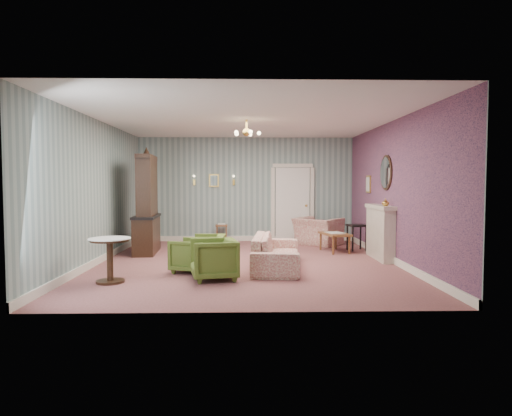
{
  "coord_description": "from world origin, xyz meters",
  "views": [
    {
      "loc": [
        -0.03,
        -9.05,
        1.63
      ],
      "look_at": [
        0.2,
        0.4,
        1.1
      ],
      "focal_mm": 31.38,
      "sensor_mm": 36.0,
      "label": 1
    }
  ],
  "objects_px": {
    "olive_chair_b": "(192,254)",
    "side_table_black": "(357,238)",
    "sofa_chintz": "(276,246)",
    "wingback_chair": "(318,227)",
    "olive_chair_c": "(208,248)",
    "pedestal_table": "(110,260)",
    "coffee_table": "(335,242)",
    "dresser": "(146,201)",
    "olive_chair_a": "(214,257)",
    "fireplace": "(380,232)"
  },
  "relations": [
    {
      "from": "pedestal_table",
      "to": "coffee_table",
      "type": "bearing_deg",
      "value": 36.28
    },
    {
      "from": "dresser",
      "to": "pedestal_table",
      "type": "distance_m",
      "value": 3.26
    },
    {
      "from": "olive_chair_c",
      "to": "fireplace",
      "type": "bearing_deg",
      "value": 100.36
    },
    {
      "from": "olive_chair_c",
      "to": "side_table_black",
      "type": "distance_m",
      "value": 3.8
    },
    {
      "from": "olive_chair_a",
      "to": "pedestal_table",
      "type": "xyz_separation_m",
      "value": [
        -1.68,
        -0.2,
        -0.01
      ]
    },
    {
      "from": "olive_chair_a",
      "to": "side_table_black",
      "type": "bearing_deg",
      "value": 122.63
    },
    {
      "from": "olive_chair_a",
      "to": "side_table_black",
      "type": "relative_size",
      "value": 1.2
    },
    {
      "from": "wingback_chair",
      "to": "fireplace",
      "type": "height_order",
      "value": "fireplace"
    },
    {
      "from": "olive_chair_a",
      "to": "olive_chair_b",
      "type": "distance_m",
      "value": 0.79
    },
    {
      "from": "olive_chair_b",
      "to": "sofa_chintz",
      "type": "distance_m",
      "value": 1.61
    },
    {
      "from": "sofa_chintz",
      "to": "coffee_table",
      "type": "bearing_deg",
      "value": -32.01
    },
    {
      "from": "olive_chair_b",
      "to": "pedestal_table",
      "type": "height_order",
      "value": "pedestal_table"
    },
    {
      "from": "olive_chair_c",
      "to": "coffee_table",
      "type": "distance_m",
      "value": 3.23
    },
    {
      "from": "olive_chair_c",
      "to": "coffee_table",
      "type": "relative_size",
      "value": 0.74
    },
    {
      "from": "olive_chair_c",
      "to": "sofa_chintz",
      "type": "distance_m",
      "value": 1.43
    },
    {
      "from": "olive_chair_a",
      "to": "sofa_chintz",
      "type": "distance_m",
      "value": 1.5
    },
    {
      "from": "olive_chair_b",
      "to": "fireplace",
      "type": "bearing_deg",
      "value": 127.43
    },
    {
      "from": "coffee_table",
      "to": "pedestal_table",
      "type": "bearing_deg",
      "value": -143.72
    },
    {
      "from": "olive_chair_c",
      "to": "pedestal_table",
      "type": "distance_m",
      "value": 2.22
    },
    {
      "from": "sofa_chintz",
      "to": "dresser",
      "type": "relative_size",
      "value": 0.9
    },
    {
      "from": "olive_chair_c",
      "to": "pedestal_table",
      "type": "xyz_separation_m",
      "value": [
        -1.46,
        -1.68,
        0.04
      ]
    },
    {
      "from": "olive_chair_c",
      "to": "fireplace",
      "type": "distance_m",
      "value": 3.68
    },
    {
      "from": "olive_chair_b",
      "to": "wingback_chair",
      "type": "bearing_deg",
      "value": 159.49
    },
    {
      "from": "sofa_chintz",
      "to": "side_table_black",
      "type": "relative_size",
      "value": 3.41
    },
    {
      "from": "olive_chair_b",
      "to": "pedestal_table",
      "type": "bearing_deg",
      "value": -37.1
    },
    {
      "from": "sofa_chintz",
      "to": "pedestal_table",
      "type": "distance_m",
      "value": 3.05
    },
    {
      "from": "sofa_chintz",
      "to": "fireplace",
      "type": "xyz_separation_m",
      "value": [
        2.29,
        0.98,
        0.16
      ]
    },
    {
      "from": "dresser",
      "to": "pedestal_table",
      "type": "bearing_deg",
      "value": -92.42
    },
    {
      "from": "pedestal_table",
      "to": "dresser",
      "type": "bearing_deg",
      "value": 91.61
    },
    {
      "from": "olive_chair_c",
      "to": "dresser",
      "type": "xyz_separation_m",
      "value": [
        -1.55,
        1.47,
        0.87
      ]
    },
    {
      "from": "coffee_table",
      "to": "side_table_black",
      "type": "xyz_separation_m",
      "value": [
        0.56,
        0.15,
        0.09
      ]
    },
    {
      "from": "sofa_chintz",
      "to": "dresser",
      "type": "bearing_deg",
      "value": 61.33
    },
    {
      "from": "olive_chair_b",
      "to": "olive_chair_c",
      "type": "distance_m",
      "value": 0.86
    },
    {
      "from": "wingback_chair",
      "to": "side_table_black",
      "type": "bearing_deg",
      "value": 165.34
    },
    {
      "from": "olive_chair_a",
      "to": "coffee_table",
      "type": "distance_m",
      "value": 3.99
    },
    {
      "from": "wingback_chair",
      "to": "side_table_black",
      "type": "height_order",
      "value": "wingback_chair"
    },
    {
      "from": "olive_chair_a",
      "to": "dresser",
      "type": "distance_m",
      "value": 3.54
    },
    {
      "from": "sofa_chintz",
      "to": "side_table_black",
      "type": "bearing_deg",
      "value": -38.85
    },
    {
      "from": "dresser",
      "to": "coffee_table",
      "type": "height_order",
      "value": "dresser"
    },
    {
      "from": "olive_chair_a",
      "to": "fireplace",
      "type": "height_order",
      "value": "fireplace"
    },
    {
      "from": "olive_chair_b",
      "to": "side_table_black",
      "type": "xyz_separation_m",
      "value": [
        3.65,
        2.48,
        -0.02
      ]
    },
    {
      "from": "olive_chair_b",
      "to": "dresser",
      "type": "bearing_deg",
      "value": -131.54
    },
    {
      "from": "olive_chair_a",
      "to": "sofa_chintz",
      "type": "height_order",
      "value": "sofa_chintz"
    },
    {
      "from": "olive_chair_c",
      "to": "coffee_table",
      "type": "bearing_deg",
      "value": 120.3
    },
    {
      "from": "dresser",
      "to": "coffee_table",
      "type": "relative_size",
      "value": 2.69
    },
    {
      "from": "sofa_chintz",
      "to": "coffee_table",
      "type": "xyz_separation_m",
      "value": [
        1.52,
        1.98,
        -0.2
      ]
    },
    {
      "from": "olive_chair_c",
      "to": "fireplace",
      "type": "xyz_separation_m",
      "value": [
        3.64,
        0.49,
        0.25
      ]
    },
    {
      "from": "olive_chair_a",
      "to": "olive_chair_b",
      "type": "bearing_deg",
      "value": -157.29
    },
    {
      "from": "olive_chair_b",
      "to": "wingback_chair",
      "type": "height_order",
      "value": "wingback_chair"
    },
    {
      "from": "sofa_chintz",
      "to": "wingback_chair",
      "type": "distance_m",
      "value": 3.49
    }
  ]
}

